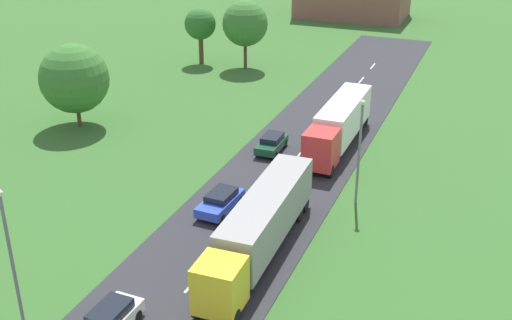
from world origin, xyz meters
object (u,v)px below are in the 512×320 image
at_px(truck_third, 339,123).
at_px(lamppost_second, 11,254).
at_px(car_fourth, 220,201).
at_px(tree_ash, 245,23).
at_px(lamppost_third, 360,147).
at_px(car_third, 109,320).
at_px(tree_oak, 74,79).
at_px(truck_second, 261,224).
at_px(tree_maple, 200,24).
at_px(car_fifth, 272,143).

relative_size(truck_third, lamppost_second, 1.63).
distance_m(car_fourth, tree_ash, 35.89).
bearing_deg(tree_ash, lamppost_third, -54.22).
distance_m(car_third, tree_oak, 30.88).
bearing_deg(tree_oak, lamppost_third, -10.57).
bearing_deg(car_third, lamppost_second, -163.55).
relative_size(truck_third, car_fourth, 3.10).
distance_m(truck_third, tree_oak, 24.30).
bearing_deg(truck_third, lamppost_second, -107.00).
height_order(truck_second, lamppost_third, lamppost_third).
height_order(lamppost_second, tree_ash, tree_ash).
distance_m(truck_second, lamppost_third, 9.94).
distance_m(truck_second, tree_ash, 41.19).
height_order(tree_maple, tree_ash, tree_ash).
distance_m(car_fifth, tree_maple, 28.72).
height_order(lamppost_second, tree_oak, lamppost_second).
xyz_separation_m(car_third, tree_ash, (-12.22, 47.32, 4.61)).
distance_m(tree_maple, tree_ash, 5.90).
relative_size(truck_second, tree_maple, 2.16).
distance_m(truck_second, car_fourth, 6.26).
height_order(truck_second, tree_maple, tree_maple).
height_order(car_fourth, tree_maple, tree_maple).
height_order(car_fourth, tree_ash, tree_ash).
height_order(car_third, car_fifth, car_third).
distance_m(car_third, lamppost_third, 20.80).
xyz_separation_m(car_fifth, tree_maple, (-17.67, 22.27, 4.06)).
bearing_deg(truck_second, tree_oak, 149.44).
relative_size(car_fourth, lamppost_second, 0.53).
distance_m(truck_third, tree_maple, 29.77).
bearing_deg(lamppost_second, lamppost_third, 57.30).
height_order(truck_third, tree_ash, tree_ash).
height_order(lamppost_third, tree_maple, lamppost_third).
bearing_deg(car_fourth, tree_oak, 152.42).
relative_size(lamppost_third, tree_ash, 0.96).
xyz_separation_m(truck_third, car_fifth, (-4.98, -3.14, -1.39)).
bearing_deg(truck_second, car_fifth, 108.10).
relative_size(lamppost_second, lamppost_third, 1.04).
bearing_deg(lamppost_second, car_third, 16.45).
bearing_deg(tree_oak, car_fifth, 3.30).
bearing_deg(tree_oak, truck_second, -30.56).
height_order(car_third, car_fourth, car_third).
bearing_deg(lamppost_second, tree_ash, 99.11).
xyz_separation_m(truck_third, car_fourth, (-4.65, -14.23, -1.38)).
bearing_deg(car_third, truck_second, 65.31).
xyz_separation_m(lamppost_third, tree_oak, (-27.66, 5.16, 0.24)).
relative_size(car_third, car_fifth, 1.06).
distance_m(lamppost_third, tree_maple, 38.94).
xyz_separation_m(truck_second, tree_ash, (-16.74, 37.49, 3.28)).
bearing_deg(car_fifth, truck_third, 32.18).
bearing_deg(lamppost_third, tree_maple, 132.90).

